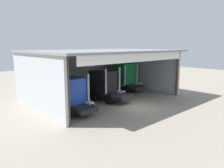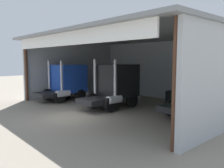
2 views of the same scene
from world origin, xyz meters
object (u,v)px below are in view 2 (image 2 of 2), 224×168
Objects in this scene: truck_black_left_bay at (115,84)px; truck_green_right_bay at (198,87)px; truck_blue_yard_outside at (67,81)px; tool_cart at (172,97)px; oil_drum at (175,98)px.

truck_green_right_bay is at bearing 17.15° from truck_black_left_bay.
truck_black_left_bay is (5.15, 1.21, 0.05)m from truck_blue_yard_outside.
tool_cart is (-3.61, 2.53, -1.38)m from truck_green_right_bay.
truck_black_left_bay reaches higher than truck_green_right_bay.
truck_green_right_bay is at bearing 15.94° from truck_blue_yard_outside.
truck_green_right_bay reaches higher than truck_blue_yard_outside.
oil_drum is 0.41m from tool_cart.
oil_drum is (2.31, 4.52, -1.28)m from truck_black_left_bay.
truck_green_right_bay is 4.62m from tool_cart.
truck_black_left_bay is 5.22m from tool_cart.
truck_blue_yard_outside is 4.41× the size of tool_cart.
oil_drum is at bearing -24.03° from tool_cart.
truck_black_left_bay is 5.27× the size of oil_drum.
truck_blue_yard_outside is at bearing -170.78° from truck_black_left_bay.
truck_blue_yard_outside reaches higher than tool_cart.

